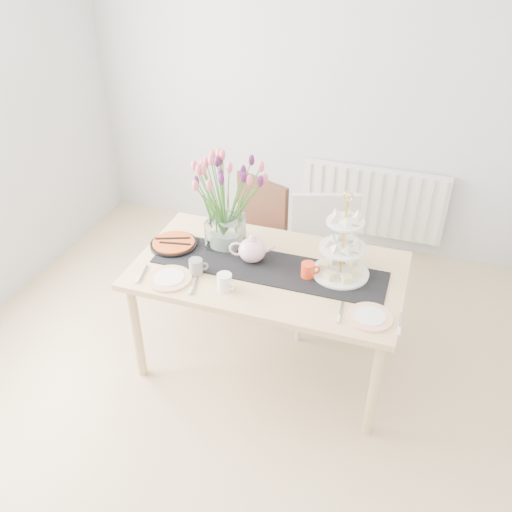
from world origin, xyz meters
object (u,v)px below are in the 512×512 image
(tulip_vase, at_px, (224,188))
(chair_brown, at_px, (251,232))
(cream_jug, at_px, (343,255))
(cake_stand, at_px, (342,255))
(dining_table, at_px, (268,278))
(mug_grey, at_px, (196,267))
(chair_white, at_px, (325,253))
(plate_left, at_px, (169,278))
(mug_white, at_px, (225,282))
(mug_orange, at_px, (308,270))
(tart_tin, at_px, (174,244))
(plate_right, at_px, (370,317))
(teapot, at_px, (252,250))
(radiator, at_px, (373,202))

(tulip_vase, bearing_deg, chair_brown, 91.47)
(cream_jug, bearing_deg, cake_stand, -73.42)
(dining_table, distance_m, mug_grey, 0.45)
(dining_table, xyz_separation_m, chair_white, (0.23, 0.56, -0.12))
(chair_brown, distance_m, cake_stand, 1.04)
(cream_jug, height_order, plate_left, cream_jug)
(tulip_vase, bearing_deg, mug_white, -69.59)
(dining_table, xyz_separation_m, mug_orange, (0.24, -0.02, 0.12))
(chair_brown, height_order, tart_tin, chair_brown)
(cream_jug, distance_m, plate_left, 1.04)
(chair_brown, distance_m, plate_left, 1.01)
(chair_white, relative_size, cake_stand, 1.92)
(mug_orange, distance_m, plate_right, 0.48)
(chair_white, relative_size, plate_right, 3.91)
(chair_brown, relative_size, chair_white, 0.98)
(chair_brown, bearing_deg, tulip_vase, -65.97)
(teapot, height_order, cream_jug, teapot)
(tulip_vase, relative_size, tart_tin, 2.44)
(chair_white, height_order, plate_right, chair_white)
(radiator, bearing_deg, plate_right, -82.99)
(chair_white, distance_m, plate_left, 1.15)
(chair_brown, xyz_separation_m, plate_right, (0.99, -0.95, 0.22))
(dining_table, xyz_separation_m, plate_right, (0.65, -0.27, 0.08))
(mug_grey, distance_m, mug_white, 0.23)
(mug_grey, xyz_separation_m, plate_left, (-0.13, -0.10, -0.04))
(mug_grey, distance_m, plate_left, 0.17)
(tulip_vase, relative_size, plate_right, 3.01)
(cake_stand, xyz_separation_m, mug_orange, (-0.18, -0.08, -0.09))
(cake_stand, bearing_deg, mug_white, -149.52)
(chair_brown, distance_m, mug_grey, 0.91)
(tulip_vase, distance_m, cake_stand, 0.80)
(cake_stand, height_order, plate_right, cake_stand)
(teapot, xyz_separation_m, mug_white, (-0.06, -0.31, -0.03))
(chair_white, bearing_deg, mug_orange, -106.95)
(cake_stand, bearing_deg, radiator, 90.19)
(tulip_vase, xyz_separation_m, plate_left, (-0.18, -0.45, -0.39))
(radiator, xyz_separation_m, mug_orange, (-0.17, -1.64, 0.35))
(chair_brown, xyz_separation_m, cream_jug, (0.75, -0.47, 0.26))
(cream_jug, bearing_deg, tulip_vase, -164.73)
(tulip_vase, relative_size, mug_white, 7.18)
(teapot, relative_size, plate_left, 1.02)
(tart_tin, bearing_deg, teapot, -0.33)
(radiator, distance_m, mug_orange, 1.68)
(tart_tin, height_order, plate_left, tart_tin)
(chair_brown, relative_size, teapot, 3.47)
(teapot, distance_m, plate_right, 0.82)
(dining_table, relative_size, tart_tin, 5.39)
(tart_tin, distance_m, mug_grey, 0.34)
(dining_table, xyz_separation_m, tulip_vase, (-0.33, 0.15, 0.48))
(chair_white, bearing_deg, cake_stand, -87.45)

